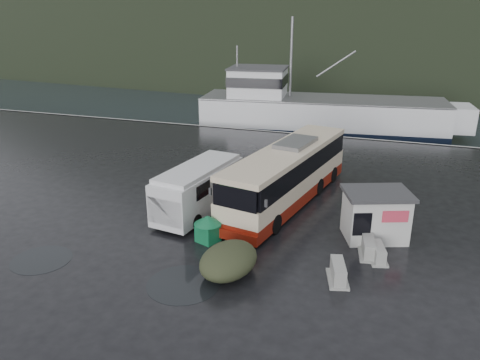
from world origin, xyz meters
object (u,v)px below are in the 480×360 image
(dome_tent, at_px, (229,273))
(fishing_trawler, at_px, (321,119))
(jersey_barrier_b, at_px, (367,255))
(jersey_barrier_c, at_px, (337,280))
(waste_bin_left, at_px, (208,241))
(ticket_kiosk, at_px, (373,237))
(jersey_barrier_a, at_px, (377,260))
(waste_bin_right, at_px, (234,228))
(white_van, at_px, (200,212))
(coach_bus, at_px, (287,202))

(dome_tent, bearing_deg, fishing_trawler, 92.01)
(jersey_barrier_b, bearing_deg, jersey_barrier_c, -111.85)
(waste_bin_left, xyz_separation_m, fishing_trawler, (0.83, 28.17, 0.00))
(ticket_kiosk, xyz_separation_m, jersey_barrier_b, (-0.13, -1.88, 0.00))
(waste_bin_left, distance_m, jersey_barrier_b, 7.37)
(dome_tent, bearing_deg, jersey_barrier_b, 32.19)
(jersey_barrier_c, distance_m, fishing_trawler, 30.18)
(dome_tent, height_order, jersey_barrier_a, dome_tent)
(waste_bin_left, height_order, jersey_barrier_c, waste_bin_left)
(waste_bin_right, distance_m, jersey_barrier_a, 7.12)
(waste_bin_left, relative_size, fishing_trawler, 0.05)
(dome_tent, xyz_separation_m, jersey_barrier_a, (5.84, 3.11, 0.00))
(ticket_kiosk, relative_size, jersey_barrier_b, 1.96)
(waste_bin_left, bearing_deg, jersey_barrier_a, 5.27)
(white_van, xyz_separation_m, dome_tent, (3.63, -5.41, 0.00))
(waste_bin_left, bearing_deg, dome_tent, -51.57)
(ticket_kiosk, height_order, jersey_barrier_a, ticket_kiosk)
(white_van, height_order, waste_bin_left, white_van)
(jersey_barrier_b, bearing_deg, waste_bin_left, -172.13)
(ticket_kiosk, xyz_separation_m, jersey_barrier_c, (-1.14, -4.40, 0.00))
(dome_tent, xyz_separation_m, fishing_trawler, (-1.07, 30.56, 0.00))
(jersey_barrier_a, bearing_deg, coach_bus, 135.50)
(coach_bus, bearing_deg, ticket_kiosk, -20.04)
(waste_bin_left, relative_size, jersey_barrier_b, 0.85)
(waste_bin_left, distance_m, jersey_barrier_c, 6.47)
(jersey_barrier_c, bearing_deg, ticket_kiosk, 75.51)
(coach_bus, height_order, jersey_barrier_c, coach_bus)
(fishing_trawler, bearing_deg, white_van, -102.33)
(waste_bin_right, xyz_separation_m, dome_tent, (1.21, -4.10, 0.00))
(white_van, distance_m, jersey_barrier_c, 9.21)
(waste_bin_right, bearing_deg, waste_bin_left, -111.97)
(jersey_barrier_b, relative_size, fishing_trawler, 0.06)
(waste_bin_left, relative_size, jersey_barrier_a, 0.93)
(coach_bus, xyz_separation_m, jersey_barrier_b, (4.86, -4.91, 0.00))
(waste_bin_left, distance_m, ticket_kiosk, 7.97)
(ticket_kiosk, distance_m, jersey_barrier_c, 4.54)
(coach_bus, relative_size, jersey_barrier_a, 8.52)
(white_van, relative_size, jersey_barrier_a, 4.49)
(coach_bus, relative_size, waste_bin_left, 9.13)
(white_van, height_order, jersey_barrier_c, white_van)
(coach_bus, distance_m, jersey_barrier_b, 6.91)
(dome_tent, relative_size, jersey_barrier_a, 2.18)
(jersey_barrier_c, xyz_separation_m, fishing_trawler, (-5.46, 29.68, 0.00))
(fishing_trawler, bearing_deg, jersey_barrier_a, -82.38)
(ticket_kiosk, xyz_separation_m, jersey_barrier_a, (0.32, -2.17, 0.00))
(coach_bus, distance_m, white_van, 5.09)
(coach_bus, xyz_separation_m, fishing_trawler, (-1.61, 22.25, 0.00))
(dome_tent, bearing_deg, ticket_kiosk, 43.67)
(ticket_kiosk, distance_m, jersey_barrier_a, 2.19)
(dome_tent, xyz_separation_m, ticket_kiosk, (5.53, 5.28, 0.00))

